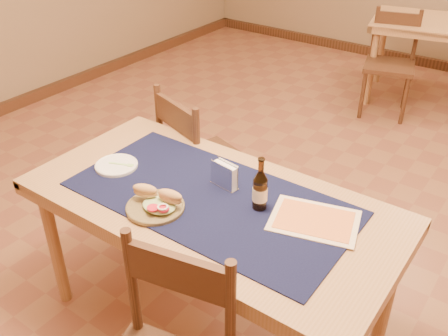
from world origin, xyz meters
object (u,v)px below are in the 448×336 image
Objects in this scene: chair_main_far at (202,163)px; main_table at (210,214)px; sandwich_plate at (157,204)px; beer_bottle at (260,190)px; napkin_holder at (225,175)px.

main_table is at bearing -49.04° from chair_main_far.
beer_bottle is at bearing 36.74° from sandwich_plate.
main_table is 6.68× the size of sandwich_plate.
beer_bottle reaches higher than napkin_holder.
beer_bottle is at bearing 16.21° from main_table.
napkin_holder reaches higher than main_table.
main_table is 0.25m from sandwich_plate.
chair_main_far is 0.72m from napkin_holder.
chair_main_far is 3.93× the size of sandwich_plate.
napkin_holder is at bearing 167.67° from beer_bottle.
beer_bottle reaches higher than main_table.
beer_bottle is at bearing -12.33° from napkin_holder.
beer_bottle is 1.69× the size of napkin_holder.
sandwich_plate is at bearing -113.40° from napkin_holder.
napkin_holder is at bearing -43.00° from chair_main_far.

